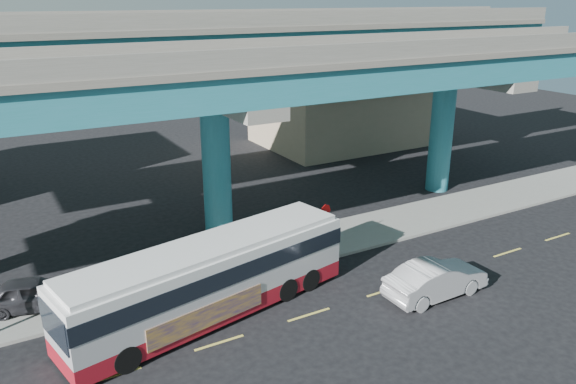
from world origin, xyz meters
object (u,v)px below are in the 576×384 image
transit_bus (210,276)px  sedan (436,279)px  parked_car (33,294)px  stop_sign (325,218)px

transit_bus → sedan: 9.75m
transit_bus → parked_car: 7.44m
sedan → stop_sign: bearing=17.9°
sedan → parked_car: sedan is taller
transit_bus → sedan: (9.07, -3.44, -0.95)m
parked_car → stop_sign: size_ratio=1.66×
transit_bus → stop_sign: bearing=7.3°
transit_bus → stop_sign: transit_bus is taller
stop_sign → transit_bus: bearing=-155.0°
transit_bus → parked_car: transit_bus is taller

